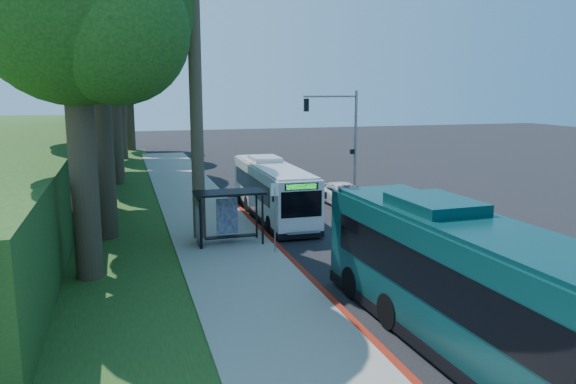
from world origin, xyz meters
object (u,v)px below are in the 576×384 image
object	(u,v)px
white_bus	(272,189)
pickup	(344,194)
bus_shelter	(224,207)
teal_bus	(476,287)

from	to	relation	value
white_bus	pickup	size ratio (longest dim) A/B	2.26
bus_shelter	teal_bus	xyz separation A→B (m)	(4.55, -12.72, 0.14)
bus_shelter	teal_bus	distance (m)	13.51
white_bus	teal_bus	size ratio (longest dim) A/B	0.80
teal_bus	white_bus	bearing A→B (deg)	90.63
bus_shelter	pickup	distance (m)	11.27
bus_shelter	white_bus	size ratio (longest dim) A/B	0.30
teal_bus	pickup	distance (m)	20.19
bus_shelter	pickup	world-z (taller)	bus_shelter
teal_bus	pickup	world-z (taller)	teal_bus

